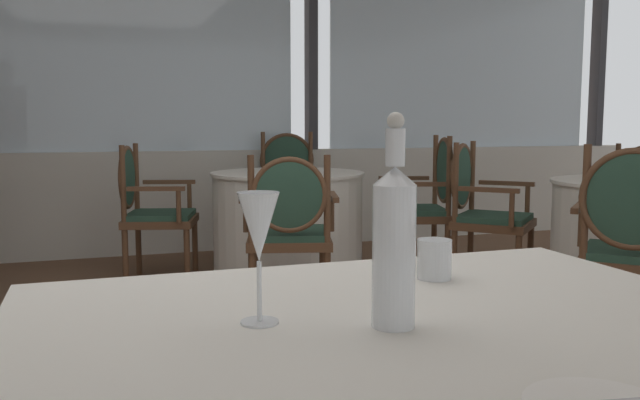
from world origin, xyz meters
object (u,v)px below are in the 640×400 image
object	(u,v)px
water_tumbler	(434,259)
dining_chair_2_0	(289,223)
wine_glass	(259,230)
dining_chair_2_1	(426,196)
dining_chair_2_2	(287,183)
water_bottle	(394,241)
dining_chair_0_1	(633,235)
dining_chair_2_3	(147,203)
dining_chair_0_0	(481,204)

from	to	relation	value
water_tumbler	dining_chair_2_0	world-z (taller)	dining_chair_2_0
wine_glass	dining_chair_2_1	distance (m)	3.64
dining_chair_2_0	dining_chair_2_2	xyz separation A→B (m)	(0.51, 1.84, 0.05)
water_bottle	dining_chair_2_0	bearing A→B (deg)	77.72
water_bottle	dining_chair_0_1	bearing A→B (deg)	37.38
dining_chair_0_1	dining_chair_2_0	size ratio (longest dim) A/B	1.08
dining_chair_2_1	dining_chair_2_3	bearing A→B (deg)	-0.00
wine_glass	dining_chair_2_0	distance (m)	2.55
water_bottle	dining_chair_2_1	bearing A→B (deg)	61.35
water_bottle	dining_chair_0_1	size ratio (longest dim) A/B	0.35
dining_chair_0_1	dining_chair_0_0	bearing A→B (deg)	44.86
wine_glass	dining_chair_2_2	distance (m)	4.45
water_bottle	dining_chair_0_0	bearing A→B (deg)	55.34
dining_chair_2_2	dining_chair_2_0	bearing A→B (deg)	0.00
water_bottle	wine_glass	size ratio (longest dim) A/B	1.59
dining_chair_2_3	water_tumbler	bearing A→B (deg)	-68.54
dining_chair_0_0	dining_chair_0_1	size ratio (longest dim) A/B	0.97
water_bottle	dining_chair_2_3	bearing A→B (deg)	91.88
water_bottle	dining_chair_2_3	xyz separation A→B (m)	(-0.12, 3.67, -0.35)
dining_chair_2_1	dining_chair_2_3	size ratio (longest dim) A/B	1.06
dining_chair_2_1	dining_chair_2_2	world-z (taller)	dining_chair_2_2
dining_chair_2_1	water_tumbler	bearing A→B (deg)	78.10
wine_glass	dining_chair_0_0	world-z (taller)	wine_glass
wine_glass	water_tumbler	xyz separation A→B (m)	(0.43, 0.19, -0.11)
wine_glass	water_tumbler	size ratio (longest dim) A/B	2.58
dining_chair_0_1	dining_chair_2_3	size ratio (longest dim) A/B	1.05
water_tumbler	dining_chair_2_1	bearing A→B (deg)	62.50
water_bottle	dining_chair_2_0	xyz separation A→B (m)	(0.54, 2.50, -0.35)
dining_chair_0_0	dining_chair_2_3	size ratio (longest dim) A/B	1.02
water_bottle	water_tumbler	size ratio (longest dim) A/B	4.11
dining_chair_2_0	dining_chair_2_3	size ratio (longest dim) A/B	0.97
water_tumbler	wine_glass	bearing A→B (deg)	-155.73
dining_chair_0_0	dining_chair_2_3	distance (m)	2.23
dining_chair_0_0	dining_chair_2_1	size ratio (longest dim) A/B	0.96
wine_glass	dining_chair_2_3	bearing A→B (deg)	88.68
water_tumbler	dining_chair_2_3	distance (m)	3.42
water_bottle	wine_glass	bearing A→B (deg)	156.69
water_tumbler	dining_chair_2_1	world-z (taller)	dining_chair_2_1
dining_chair_0_1	water_tumbler	bearing A→B (deg)	171.20
dining_chair_0_1	dining_chair_2_3	xyz separation A→B (m)	(-2.00, 2.23, -0.02)
water_bottle	dining_chair_0_0	xyz separation A→B (m)	(1.92, 2.77, -0.33)
dining_chair_2_3	water_bottle	bearing A→B (deg)	-72.52
dining_chair_2_1	dining_chair_2_3	distance (m)	1.92
dining_chair_0_1	dining_chair_2_1	xyz separation A→B (m)	(-0.16, 1.72, 0.01)
dining_chair_2_3	dining_chair_0_1	bearing A→B (deg)	-32.50
dining_chair_0_0	dining_chair_2_1	bearing A→B (deg)	162.55
dining_chair_0_1	dining_chair_2_2	world-z (taller)	dining_chair_2_2
water_tumbler	dining_chair_2_0	size ratio (longest dim) A/B	0.09
dining_chair_2_1	dining_chair_2_2	distance (m)	1.36
dining_chair_2_0	dining_chair_2_1	world-z (taller)	dining_chair_2_1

